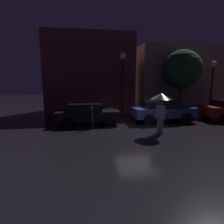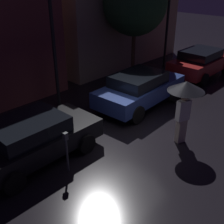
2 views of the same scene
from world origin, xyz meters
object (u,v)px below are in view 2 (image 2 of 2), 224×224
object	(u,v)px
street_lamp_far	(169,8)
parked_car_red	(201,62)
parked_car_blue	(140,88)
pedestrian_with_umbrella	(185,94)
parked_car_black	(33,138)
street_lamp_near	(51,15)
parking_meter	(67,148)

from	to	relation	value
street_lamp_far	parked_car_red	bearing A→B (deg)	-90.93
parked_car_blue	pedestrian_with_umbrella	size ratio (longest dim) A/B	2.00
parked_car_black	street_lamp_far	bearing A→B (deg)	12.29
parked_car_red	pedestrian_with_umbrella	size ratio (longest dim) A/B	1.93
parked_car_black	parked_car_red	size ratio (longest dim) A/B	0.96
parked_car_blue	street_lamp_near	xyz separation A→B (m)	(-2.35, 2.49, 2.91)
parked_car_black	street_lamp_near	world-z (taller)	street_lamp_near
parked_car_blue	parked_car_red	size ratio (longest dim) A/B	1.03
parked_car_blue	street_lamp_far	size ratio (longest dim) A/B	0.97
parked_car_blue	parked_car_red	distance (m)	5.32
parked_car_black	parked_car_blue	world-z (taller)	parked_car_blue
parked_car_red	parking_meter	bearing A→B (deg)	-172.82
parking_meter	parked_car_red	bearing A→B (deg)	6.86
street_lamp_far	parking_meter	bearing A→B (deg)	-160.73
parked_car_black	pedestrian_with_umbrella	xyz separation A→B (m)	(3.87, -2.75, 1.02)
street_lamp_near	parked_car_blue	bearing A→B (deg)	-46.60
parked_car_black	street_lamp_near	distance (m)	4.79
parked_car_red	street_lamp_near	xyz separation A→B (m)	(-7.67, 2.50, 2.93)
parked_car_black	parked_car_red	distance (m)	10.49
parked_car_black	pedestrian_with_umbrella	world-z (taller)	pedestrian_with_umbrella
street_lamp_near	street_lamp_far	world-z (taller)	street_lamp_near
pedestrian_with_umbrella	street_lamp_near	xyz separation A→B (m)	(-1.06, 5.25, 1.96)
parked_car_blue	parked_car_red	xyz separation A→B (m)	(5.32, -0.01, -0.02)
pedestrian_with_umbrella	parked_car_blue	bearing A→B (deg)	-95.72
pedestrian_with_umbrella	parking_meter	world-z (taller)	pedestrian_with_umbrella
parked_car_blue	street_lamp_near	world-z (taller)	street_lamp_near
pedestrian_with_umbrella	street_lamp_far	distance (m)	8.52
parked_car_black	pedestrian_with_umbrella	bearing A→B (deg)	-35.67
parked_car_black	street_lamp_far	size ratio (longest dim) A/B	0.91
pedestrian_with_umbrella	street_lamp_far	size ratio (longest dim) A/B	0.49
street_lamp_near	street_lamp_far	bearing A→B (deg)	-1.14
parked_car_blue	street_lamp_far	bearing A→B (deg)	21.33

